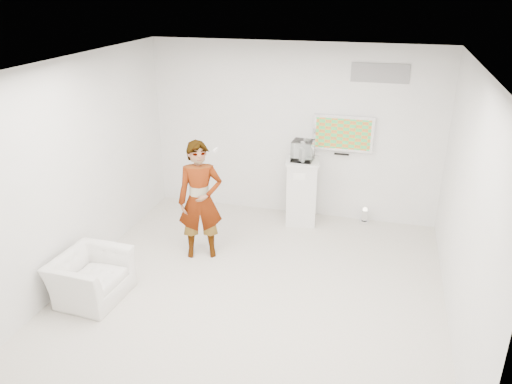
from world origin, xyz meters
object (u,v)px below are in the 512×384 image
tv (343,133)px  pedestal (301,192)px  person (200,200)px  floor_uplight (365,216)px  armchair (91,277)px

tv → pedestal: size_ratio=0.88×
person → pedestal: (1.25, 1.50, -0.34)m
tv → person: bearing=-135.4°
tv → floor_uplight: tv is taller
person → pedestal: bearing=30.0°
armchair → floor_uplight: size_ratio=3.33×
floor_uplight → person: bearing=-143.3°
person → pedestal: person is taller
person → floor_uplight: size_ratio=6.43×
tv → person: 2.69m
pedestal → person: bearing=-129.6°
person → armchair: person is taller
person → armchair: bearing=-145.4°
floor_uplight → tv: bearing=167.8°
pedestal → floor_uplight: 1.18m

